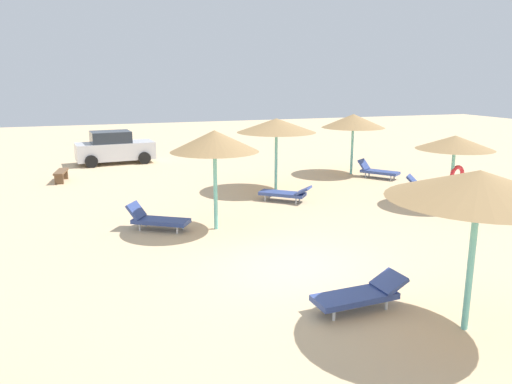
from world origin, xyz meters
name	(u,v)px	position (x,y,z in m)	size (l,w,h in m)	color
ground_plane	(296,266)	(0.00, 0.00, 0.00)	(80.00, 80.00, 0.00)	#DBBA8C
parasol_0	(479,185)	(1.70, -3.84, 2.70)	(3.16, 3.16, 2.96)	#6BC6BC
parasol_1	(455,143)	(7.64, 3.68, 2.23)	(2.70, 2.70, 2.51)	#6BC6BC
parasol_2	(276,126)	(2.55, 7.94, 2.63)	(3.16, 3.16, 2.91)	#6BC6BC
parasol_3	(353,121)	(7.22, 10.06, 2.50)	(2.95, 2.95, 2.83)	#6BC6BC
parasol_5	(215,141)	(-1.08, 3.59, 2.67)	(2.62, 2.62, 3.00)	#6BC6BC
lounger_0	(361,294)	(0.30, -2.52, 0.31)	(1.95, 0.75, 0.64)	#33478C
lounger_1	(430,187)	(7.91, 5.17, 0.32)	(1.78, 1.79, 0.74)	#33478C
lounger_2	(286,193)	(2.22, 6.07, 0.31)	(1.87, 1.73, 0.63)	#33478C
lounger_3	(377,171)	(7.84, 8.80, 0.32)	(1.61, 1.87, 0.80)	#33478C
lounger_5	(157,219)	(-2.79, 4.09, 0.33)	(1.91, 1.53, 0.80)	#33478C
bench_0	(61,174)	(-5.79, 12.59, 0.35)	(0.60, 1.54, 0.49)	brown
parked_car	(114,148)	(-3.26, 16.76, 0.82)	(4.14, 2.28, 1.72)	silver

